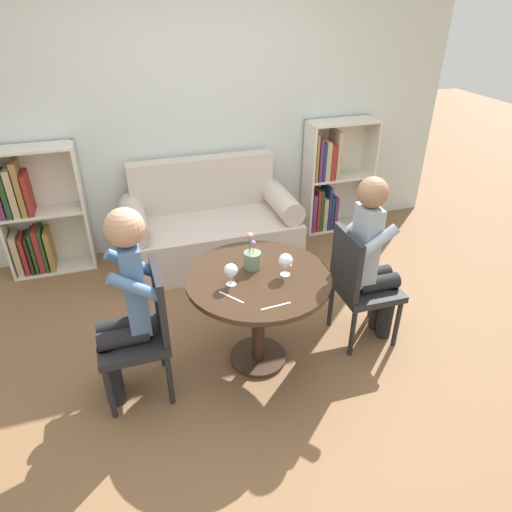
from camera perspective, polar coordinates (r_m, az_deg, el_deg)
name	(u,v)px	position (r m, az deg, el deg)	size (l,w,h in m)	color
ground_plane	(258,358)	(3.35, 0.26, -12.65)	(16.00, 16.00, 0.00)	brown
back_wall	(194,107)	(4.42, -7.73, 17.98)	(5.20, 0.05, 2.70)	silver
round_table	(258,294)	(2.99, 0.29, -4.74)	(0.94, 0.94, 0.71)	#382619
couch	(210,228)	(4.38, -5.74, 3.46)	(1.60, 0.80, 0.92)	beige
bookshelf_left	(34,216)	(4.52, -26.00, 4.52)	(0.72, 0.28, 1.16)	silver
bookshelf_right	(329,180)	(4.92, 9.16, 9.39)	(0.72, 0.28, 1.16)	silver
chair_left	(143,328)	(2.91, -13.90, -8.76)	(0.43, 0.43, 0.90)	#232326
chair_right	(359,282)	(3.32, 12.71, -3.21)	(0.43, 0.43, 0.90)	#232326
person_left	(124,303)	(2.78, -16.14, -5.64)	(0.42, 0.34, 1.30)	black
person_right	(373,258)	(3.26, 14.44, -0.29)	(0.42, 0.34, 1.28)	black
wine_glass_left	(231,271)	(2.79, -3.16, -1.88)	(0.09, 0.09, 0.15)	white
wine_glass_right	(286,261)	(2.88, 3.73, -0.61)	(0.09, 0.09, 0.15)	white
flower_vase	(252,258)	(2.97, -0.46, -0.27)	(0.11, 0.11, 0.26)	gray
knife_left_setting	(231,297)	(2.73, -3.09, -5.17)	(0.12, 0.16, 0.00)	silver
fork_left_setting	(276,306)	(2.66, 2.55, -6.26)	(0.19, 0.03, 0.00)	silver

